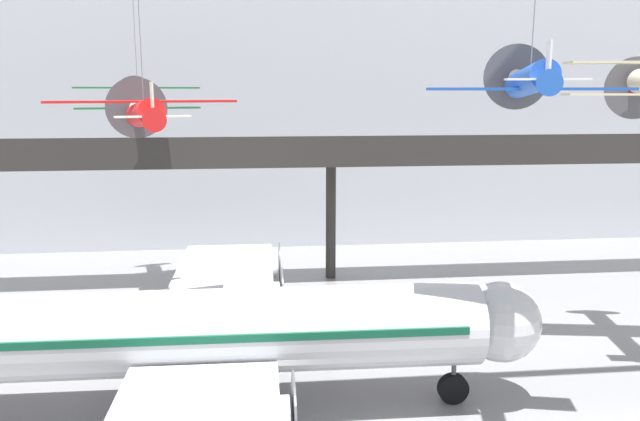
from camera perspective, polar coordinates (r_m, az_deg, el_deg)
The scene contains 6 objects.
hangar_back_wall at distance 52.98m, azimuth -0.42°, elevation 11.57°, with size 140.00×3.00×27.20m.
mezzanine_walkway at distance 41.72m, azimuth 1.18°, elevation 4.69°, with size 110.00×3.20×10.13m.
airliner_silver_main at distance 25.77m, azimuth -12.34°, elevation -10.95°, with size 29.71×33.57×10.01m.
suspended_plane_blue_trainer at distance 23.04m, azimuth 18.64°, elevation 11.15°, with size 7.05×5.85×9.80m.
suspended_plane_red_highwing at distance 28.66m, azimuth -15.78°, elevation 8.62°, with size 8.26×6.93×11.28m.
suspended_plane_green_biplane at distance 42.14m, azimuth -16.28°, elevation 9.63°, with size 7.89×6.55×10.80m.
Camera 1 is at (-5.29, -17.38, 12.98)m, focal length 35.00 mm.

